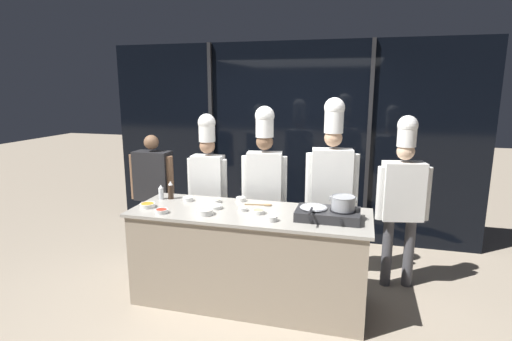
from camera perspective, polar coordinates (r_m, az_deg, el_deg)
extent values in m
plane|color=gray|center=(4.23, -0.92, -18.02)|extent=(24.00, 24.00, 0.00)
cube|color=black|center=(5.54, 4.38, 4.02)|extent=(5.14, 0.04, 2.70)
cube|color=#232326|center=(5.80, -6.40, 4.33)|extent=(0.05, 0.05, 2.70)
cube|color=#232326|center=(5.40, 15.75, 3.40)|extent=(0.05, 0.05, 2.70)
cube|color=gray|center=(4.02, -0.95, -12.42)|extent=(2.23, 0.77, 0.90)
cube|color=#A39E93|center=(3.85, -0.97, -6.07)|extent=(2.30, 0.81, 0.03)
cube|color=#28282B|center=(3.68, 10.22, -6.19)|extent=(0.57, 0.35, 0.09)
cylinder|color=black|center=(3.67, 8.21, -5.33)|extent=(0.23, 0.23, 0.01)
cylinder|color=black|center=(3.51, 7.81, -6.97)|extent=(0.03, 0.01, 0.03)
cylinder|color=black|center=(3.65, 12.29, -5.58)|extent=(0.23, 0.23, 0.01)
cylinder|color=black|center=(3.49, 12.10, -7.24)|extent=(0.03, 0.01, 0.03)
cylinder|color=#ADAFB5|center=(3.67, 8.21, -5.18)|extent=(0.24, 0.24, 0.01)
cone|color=#ADAFB5|center=(3.66, 8.22, -4.93)|extent=(0.25, 0.25, 0.04)
cylinder|color=black|center=(3.46, 7.79, -5.78)|extent=(0.02, 0.19, 0.02)
cylinder|color=#93969B|center=(3.63, 12.34, -4.59)|extent=(0.21, 0.21, 0.12)
torus|color=#93969B|center=(3.62, 12.38, -3.69)|extent=(0.21, 0.21, 0.01)
torus|color=#93969B|center=(3.63, 10.55, -3.91)|extent=(0.01, 0.05, 0.05)
torus|color=#93969B|center=(3.62, 14.19, -4.11)|extent=(0.01, 0.05, 0.05)
cylinder|color=#332319|center=(4.34, -12.08, -3.01)|extent=(0.06, 0.06, 0.15)
cone|color=white|center=(4.31, -12.14, -1.76)|extent=(0.05, 0.05, 0.04)
cylinder|color=white|center=(4.35, -13.40, -3.22)|extent=(0.05, 0.05, 0.12)
cone|color=white|center=(4.33, -13.45, -2.21)|extent=(0.05, 0.05, 0.03)
cylinder|color=white|center=(4.24, -9.67, -4.05)|extent=(0.11, 0.11, 0.04)
torus|color=white|center=(4.23, -9.68, -3.79)|extent=(0.11, 0.11, 0.01)
cylinder|color=silver|center=(4.24, -9.68, -3.91)|extent=(0.09, 0.09, 0.02)
cylinder|color=white|center=(3.77, -7.30, -5.91)|extent=(0.15, 0.15, 0.05)
torus|color=white|center=(3.77, -7.31, -5.56)|extent=(0.16, 0.16, 0.01)
cylinder|color=#EAA893|center=(3.77, -7.31, -5.72)|extent=(0.13, 0.13, 0.03)
cylinder|color=white|center=(3.86, -1.89, -5.55)|extent=(0.09, 0.09, 0.03)
torus|color=white|center=(3.85, -1.89, -5.33)|extent=(0.09, 0.09, 0.01)
cylinder|color=beige|center=(3.86, -1.89, -5.42)|extent=(0.07, 0.07, 0.02)
cylinder|color=white|center=(3.95, -5.85, -5.19)|extent=(0.14, 0.14, 0.03)
torus|color=white|center=(3.95, -5.85, -4.97)|extent=(0.14, 0.14, 0.01)
cylinder|color=silver|center=(3.95, -5.85, -5.06)|extent=(0.11, 0.11, 0.02)
cylinder|color=white|center=(4.18, -2.19, -4.12)|extent=(0.10, 0.10, 0.04)
torus|color=white|center=(4.17, -2.19, -3.86)|extent=(0.10, 0.10, 0.01)
cylinder|color=white|center=(4.18, -2.19, -3.97)|extent=(0.08, 0.08, 0.02)
cylinder|color=white|center=(4.15, -5.63, -4.33)|extent=(0.10, 0.10, 0.03)
torus|color=white|center=(4.15, -5.64, -4.12)|extent=(0.10, 0.10, 0.01)
cylinder|color=#E0C689|center=(4.15, -5.64, -4.21)|extent=(0.08, 0.08, 0.02)
cylinder|color=white|center=(4.11, -15.23, -4.84)|extent=(0.15, 0.15, 0.04)
torus|color=white|center=(4.10, -15.25, -4.58)|extent=(0.15, 0.15, 0.01)
cylinder|color=orange|center=(4.10, -15.24, -4.70)|extent=(0.12, 0.12, 0.02)
cylinder|color=white|center=(3.78, 0.35, -5.92)|extent=(0.12, 0.12, 0.03)
torus|color=white|center=(3.77, 0.35, -5.67)|extent=(0.12, 0.12, 0.01)
cylinder|color=#9E896B|center=(3.77, 0.35, -5.78)|extent=(0.10, 0.10, 0.02)
cylinder|color=white|center=(3.58, 2.23, -6.88)|extent=(0.11, 0.11, 0.04)
torus|color=white|center=(3.57, 2.23, -6.55)|extent=(0.11, 0.11, 0.01)
cylinder|color=beige|center=(3.57, 2.23, -6.70)|extent=(0.09, 0.09, 0.02)
cylinder|color=white|center=(3.89, -13.34, -5.69)|extent=(0.12, 0.12, 0.04)
torus|color=white|center=(3.89, -13.36, -5.44)|extent=(0.12, 0.12, 0.01)
cylinder|color=#B22D1E|center=(3.89, -13.35, -5.55)|extent=(0.10, 0.10, 0.02)
cube|color=olive|center=(4.04, -0.30, -4.89)|extent=(0.19, 0.04, 0.01)
ellipsoid|color=olive|center=(4.02, 1.67, -4.92)|extent=(0.10, 0.07, 0.02)
cylinder|color=#4C4C51|center=(5.16, -12.92, -8.08)|extent=(0.11, 0.11, 0.74)
cylinder|color=#4C4C51|center=(5.27, -15.25, -7.77)|extent=(0.11, 0.11, 0.74)
cube|color=#232326|center=(5.03, -14.49, -0.71)|extent=(0.44, 0.23, 0.60)
cylinder|color=brown|center=(4.89, -12.18, -1.19)|extent=(0.09, 0.09, 0.55)
cylinder|color=brown|center=(5.13, -17.05, -0.85)|extent=(0.09, 0.09, 0.55)
sphere|color=brown|center=(4.96, -14.73, 3.92)|extent=(0.18, 0.18, 0.18)
cylinder|color=#2D3856|center=(4.83, -5.53, -9.25)|extent=(0.09, 0.09, 0.74)
cylinder|color=#2D3856|center=(4.89, -7.77, -9.03)|extent=(0.09, 0.09, 0.74)
cube|color=white|center=(4.66, -6.85, -1.46)|extent=(0.37, 0.20, 0.60)
cylinder|color=white|center=(4.58, -4.58, -1.82)|extent=(0.07, 0.07, 0.55)
cylinder|color=white|center=(4.71, -9.29, -1.55)|extent=(0.07, 0.07, 0.55)
sphere|color=#A87A5B|center=(4.58, -6.98, 3.52)|extent=(0.18, 0.18, 0.18)
cylinder|color=white|center=(4.56, -7.03, 5.46)|extent=(0.18, 0.18, 0.22)
sphere|color=white|center=(4.55, -7.07, 6.81)|extent=(0.20, 0.20, 0.20)
cylinder|color=#232326|center=(4.63, 2.48, -9.89)|extent=(0.10, 0.10, 0.78)
cylinder|color=#232326|center=(4.65, -0.13, -9.79)|extent=(0.10, 0.10, 0.78)
cube|color=white|center=(4.43, 1.21, -1.38)|extent=(0.41, 0.25, 0.63)
cylinder|color=white|center=(4.39, 3.95, -1.71)|extent=(0.08, 0.08, 0.58)
cylinder|color=white|center=(4.43, -1.58, -1.57)|extent=(0.08, 0.08, 0.58)
sphere|color=brown|center=(4.35, 1.23, 4.13)|extent=(0.18, 0.18, 0.18)
cylinder|color=white|center=(4.33, 1.24, 6.31)|extent=(0.19, 0.19, 0.23)
sphere|color=white|center=(4.32, 1.25, 7.84)|extent=(0.21, 0.21, 0.21)
cylinder|color=#2D3856|center=(4.63, 11.88, -9.97)|extent=(0.11, 0.11, 0.80)
cylinder|color=#2D3856|center=(4.62, 8.92, -9.93)|extent=(0.11, 0.11, 0.80)
cube|color=white|center=(4.41, 10.76, -1.14)|extent=(0.46, 0.28, 0.65)
cylinder|color=white|center=(4.40, 13.90, -1.53)|extent=(0.09, 0.09, 0.60)
cylinder|color=white|center=(4.37, 7.63, -1.39)|extent=(0.09, 0.09, 0.60)
sphere|color=tan|center=(4.33, 10.98, 4.59)|extent=(0.19, 0.19, 0.19)
cylinder|color=white|center=(4.31, 11.08, 7.03)|extent=(0.20, 0.20, 0.26)
sphere|color=white|center=(4.30, 11.15, 8.78)|extent=(0.22, 0.22, 0.22)
cylinder|color=#4C4C51|center=(4.63, 20.97, -10.90)|extent=(0.11, 0.11, 0.75)
cylinder|color=#4C4C51|center=(4.57, 18.20, -11.01)|extent=(0.11, 0.11, 0.75)
cube|color=white|center=(4.39, 20.21, -2.77)|extent=(0.45, 0.29, 0.61)
cylinder|color=white|center=(4.44, 23.18, -3.08)|extent=(0.08, 0.08, 0.56)
cylinder|color=white|center=(4.30, 17.36, -3.10)|extent=(0.08, 0.08, 0.56)
sphere|color=beige|center=(4.31, 20.60, 2.57)|extent=(0.18, 0.18, 0.18)
cylinder|color=white|center=(4.29, 20.76, 4.62)|extent=(0.19, 0.19, 0.21)
sphere|color=white|center=(4.28, 20.86, 6.03)|extent=(0.20, 0.20, 0.20)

